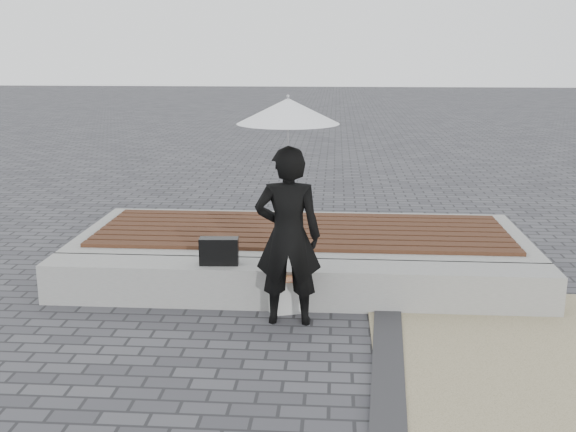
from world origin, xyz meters
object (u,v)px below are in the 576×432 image
object	(u,v)px
parasol	(288,111)
canvas_tote	(288,295)
handbag	(219,251)
woman	(288,236)
seating_ledge	(296,284)

from	to	relation	value
parasol	canvas_tote	world-z (taller)	parasol
canvas_tote	handbag	bearing A→B (deg)	146.67
handbag	canvas_tote	distance (m)	0.79
woman	parasol	distance (m)	1.11
handbag	canvas_tote	size ratio (longest dim) A/B	1.06
seating_ledge	woman	bearing A→B (deg)	-95.57
seating_ledge	handbag	xyz separation A→B (m)	(-0.74, -0.04, 0.33)
handbag	canvas_tote	bearing A→B (deg)	-19.36
parasol	seating_ledge	bearing A→B (deg)	84.43
seating_ledge	woman	distance (m)	0.77
woman	handbag	xyz separation A→B (m)	(-0.70, 0.42, -0.28)
handbag	woman	bearing A→B (deg)	-34.41
canvas_tote	parasol	bearing A→B (deg)	-102.75
woman	parasol	size ratio (longest dim) A/B	1.44
handbag	canvas_tote	xyz separation A→B (m)	(0.68, -0.19, -0.35)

